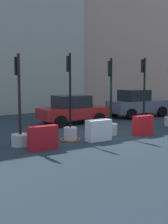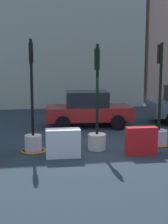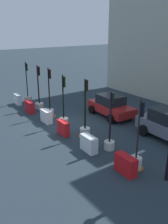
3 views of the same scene
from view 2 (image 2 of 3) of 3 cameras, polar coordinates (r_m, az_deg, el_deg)
name	(u,v)px [view 2 (image 2 of 3)]	position (r m, az deg, el deg)	size (l,w,h in m)	color
ground_plane	(97,148)	(11.19, 2.33, -6.48)	(120.00, 120.00, 0.00)	#243039
traffic_light_2	(33,134)	(10.72, -9.23, -3.90)	(0.85, 0.85, 3.73)	silver
traffic_light_3	(97,130)	(10.85, 2.36, -3.33)	(0.62, 0.62, 3.58)	beige
traffic_light_4	(159,129)	(11.69, 13.36, -2.96)	(0.81, 0.81, 3.66)	silver
construction_barrier_2	(63,143)	(10.03, -3.82, -5.65)	(1.10, 0.51, 0.91)	silver
construction_barrier_3	(141,141)	(10.47, 10.29, -5.12)	(1.02, 0.42, 0.91)	red
car_red_compact	(88,109)	(14.73, 0.72, 0.55)	(4.07, 2.38, 1.65)	maroon
building_main_facade	(47,12)	(24.94, -6.67, 17.60)	(12.85, 9.04, 13.41)	#A9AB9B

